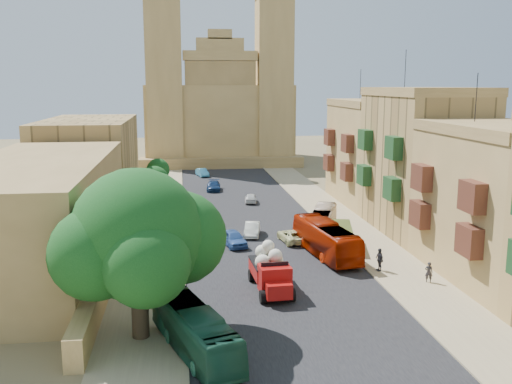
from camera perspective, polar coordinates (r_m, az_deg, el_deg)
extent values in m
plane|color=brown|center=(31.03, 6.62, -16.27)|extent=(260.00, 260.00, 0.00)
cube|color=black|center=(58.90, -0.51, -3.11)|extent=(14.00, 140.00, 0.01)
cube|color=#978663|center=(60.77, 8.42, -2.79)|extent=(5.00, 140.00, 0.01)
cube|color=#978663|center=(58.53, -9.80, -3.35)|extent=(5.00, 140.00, 0.01)
cube|color=#978663|center=(60.13, 6.13, -2.83)|extent=(0.25, 140.00, 0.12)
cube|color=#978663|center=(58.47, -7.35, -3.25)|extent=(0.25, 140.00, 0.12)
cube|color=#A18049|center=(45.10, 23.31, -1.43)|extent=(8.00, 14.00, 10.50)
cube|color=olive|center=(44.35, 23.84, 5.72)|extent=(8.20, 14.00, 0.80)
cylinder|color=black|center=(46.18, 21.17, 8.81)|extent=(0.06, 0.06, 3.60)
cube|color=#55291C|center=(39.90, 20.53, -4.59)|extent=(0.90, 2.20, 2.00)
cube|color=#55291C|center=(46.74, 16.05, -2.16)|extent=(0.90, 2.20, 2.00)
cube|color=#55291C|center=(39.26, 20.81, -0.44)|extent=(0.90, 2.20, 2.00)
cube|color=#55291C|center=(46.19, 16.24, 1.40)|extent=(0.90, 2.20, 2.00)
cube|color=#AC884E|center=(57.16, 16.26, 2.67)|extent=(8.00, 14.00, 13.00)
cube|color=olive|center=(56.67, 16.63, 9.59)|extent=(8.20, 14.00, 0.80)
cylinder|color=black|center=(58.88, 14.71, 11.86)|extent=(0.06, 0.06, 3.60)
cube|color=#1B431F|center=(52.13, 13.42, 0.33)|extent=(0.90, 2.20, 2.00)
cube|color=#1B431F|center=(59.41, 10.74, 1.68)|extent=(0.90, 2.20, 2.00)
cube|color=#1B431F|center=(51.62, 13.59, 4.31)|extent=(0.90, 2.20, 2.00)
cube|color=#1B431F|center=(58.96, 10.86, 5.17)|extent=(0.90, 2.20, 2.00)
cube|color=#A18049|center=(70.18, 11.65, 3.67)|extent=(8.00, 14.00, 11.50)
cube|color=olive|center=(69.72, 11.84, 8.69)|extent=(8.20, 14.00, 0.80)
cylinder|color=black|center=(72.03, 10.40, 10.55)|extent=(0.06, 0.06, 3.60)
cube|color=#55291C|center=(65.30, 9.04, 2.03)|extent=(0.90, 2.20, 2.00)
cube|color=#55291C|center=(72.77, 7.29, 2.95)|extent=(0.90, 2.20, 2.00)
cube|color=#55291C|center=(64.91, 9.12, 4.84)|extent=(0.90, 2.20, 2.00)
cube|color=#55291C|center=(72.42, 7.35, 5.48)|extent=(0.90, 2.20, 2.00)
cube|color=#A18049|center=(48.89, -13.78, -5.22)|extent=(1.00, 40.00, 1.80)
cube|color=olive|center=(47.14, -20.88, -2.08)|extent=(10.00, 28.00, 8.40)
cube|color=#AC884E|center=(72.19, -16.29, 3.05)|extent=(10.00, 22.00, 10.00)
cube|color=#A18049|center=(108.23, -3.87, 6.91)|extent=(26.00, 20.00, 14.00)
cube|color=olive|center=(98.41, -3.43, 2.97)|extent=(28.00, 4.00, 1.80)
cube|color=olive|center=(99.31, -3.56, 8.31)|extent=(12.00, 2.00, 16.00)
cube|color=#A18049|center=(99.35, -3.62, 13.45)|extent=(12.60, 2.40, 1.60)
cube|color=#A18049|center=(99.45, -3.63, 14.43)|extent=(8.00, 2.00, 2.40)
cube|color=#A18049|center=(99.58, -3.64, 15.46)|extent=(4.00, 2.00, 1.60)
cube|color=#A18049|center=(100.31, -9.16, 10.80)|extent=(6.00, 6.00, 29.00)
cube|color=#A18049|center=(101.63, 1.81, 10.92)|extent=(6.00, 6.00, 29.00)
cylinder|color=#382A1C|center=(33.19, -11.54, -11.10)|extent=(0.96, 0.96, 3.67)
sphere|color=#0F3913|center=(31.90, -11.81, -4.16)|extent=(7.33, 7.33, 7.33)
sphere|color=#0F3913|center=(33.08, -7.62, -4.53)|extent=(5.40, 5.40, 5.40)
sphere|color=#0F3913|center=(31.51, -15.74, -5.98)|extent=(5.02, 5.02, 5.02)
sphere|color=#0F3913|center=(29.91, -10.94, -7.05)|extent=(4.63, 4.63, 4.63)
sphere|color=#0F3913|center=(33.88, -13.40, -2.02)|extent=(4.25, 4.25, 4.25)
cylinder|color=#382A1C|center=(41.02, -11.45, -8.10)|extent=(0.44, 0.44, 1.95)
sphere|color=#0F3913|center=(40.44, -11.56, -5.46)|extent=(2.84, 2.84, 2.84)
cylinder|color=#382A1C|center=(52.47, -10.62, -3.76)|extent=(0.44, 0.44, 2.24)
sphere|color=#0F3913|center=(51.96, -10.70, -1.35)|extent=(3.26, 3.26, 3.26)
cylinder|color=#382A1C|center=(64.14, -10.09, -1.05)|extent=(0.44, 0.44, 2.37)
sphere|color=#0F3913|center=(63.71, -10.16, 1.05)|extent=(3.45, 3.45, 3.45)
cylinder|color=#382A1C|center=(75.95, -9.71, 0.65)|extent=(0.44, 0.44, 2.06)
sphere|color=#0F3913|center=(75.63, -9.76, 2.20)|extent=(2.99, 2.99, 2.99)
cube|color=#A70F0C|center=(40.53, 1.19, -7.74)|extent=(2.33, 3.64, 0.88)
cube|color=black|center=(40.38, 1.19, -7.07)|extent=(2.39, 3.69, 0.12)
cube|color=#A70F0C|center=(38.41, 1.88, -8.64)|extent=(2.14, 1.77, 1.77)
cube|color=#A70F0C|center=(37.46, 2.26, -9.79)|extent=(1.73, 1.26, 0.98)
cube|color=black|center=(38.19, 1.88, -7.67)|extent=(1.87, 0.19, 0.88)
cylinder|color=black|center=(37.71, 0.67, -10.44)|extent=(0.39, 0.90, 0.88)
cylinder|color=black|center=(38.12, 3.62, -10.23)|extent=(0.39, 0.90, 0.88)
cylinder|color=black|center=(41.71, -0.48, -8.34)|extent=(0.39, 0.90, 0.88)
cylinder|color=black|center=(42.07, 2.19, -8.17)|extent=(0.39, 0.90, 0.88)
sphere|color=beige|center=(39.66, 0.67, -7.03)|extent=(1.08, 1.08, 1.08)
sphere|color=beige|center=(40.13, 1.97, -6.82)|extent=(1.08, 1.08, 1.08)
sphere|color=beige|center=(40.86, 1.03, -6.50)|extent=(1.08, 1.08, 1.08)
sphere|color=beige|center=(40.17, 0.62, -6.00)|extent=(0.98, 0.98, 0.98)
sphere|color=beige|center=(39.41, 1.95, -6.41)|extent=(0.98, 0.98, 0.98)
sphere|color=beige|center=(39.93, 1.23, -5.44)|extent=(0.88, 0.88, 0.88)
cube|color=#414D1D|center=(50.40, 8.28, -4.43)|extent=(3.14, 5.19, 2.00)
cylinder|color=black|center=(48.90, 7.24, -5.60)|extent=(0.49, 0.85, 0.80)
cylinder|color=black|center=(49.00, 9.46, -5.63)|extent=(0.49, 0.85, 0.80)
cylinder|color=black|center=(52.14, 7.13, -4.57)|extent=(0.49, 0.85, 0.80)
cylinder|color=black|center=(52.24, 9.21, -4.60)|extent=(0.49, 0.85, 0.80)
imported|color=#1E543B|center=(31.16, -6.12, -13.62)|extent=(4.84, 9.06, 2.47)
imported|color=#9B1A00|center=(47.93, 6.98, -4.70)|extent=(3.75, 10.24, 2.79)
imported|color=beige|center=(55.73, 6.68, -2.76)|extent=(4.76, 8.49, 2.32)
imported|color=#32599F|center=(50.55, -2.28, -4.64)|extent=(2.53, 4.33, 1.38)
imported|color=silver|center=(53.83, -0.38, -3.75)|extent=(2.01, 3.97, 1.25)
imported|color=beige|center=(51.85, 3.59, -4.40)|extent=(2.40, 4.30, 1.14)
imported|color=navy|center=(77.01, -4.27, 0.62)|extent=(2.12, 4.51, 1.27)
imported|color=silver|center=(68.80, -0.53, -0.61)|extent=(1.74, 3.53, 1.16)
imported|color=teal|center=(89.10, -5.39, 1.95)|extent=(2.11, 3.90, 1.22)
imported|color=#2A272C|center=(43.24, 16.89, -7.68)|extent=(0.64, 0.53, 1.52)
imported|color=#312F36|center=(44.84, 12.24, -6.62)|extent=(0.58, 1.09, 1.78)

